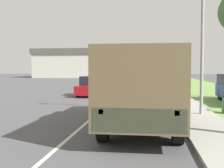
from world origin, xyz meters
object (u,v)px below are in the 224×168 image
object	(u,v)px
car_third_ahead	(124,78)
lamp_post	(197,27)
car_fourth_ahead	(146,76)
car_nearest_ahead	(92,87)
military_truck	(142,85)
car_second_ahead	(144,81)

from	to	relation	value
car_third_ahead	lamp_post	bearing A→B (deg)	-79.90
car_third_ahead	car_fourth_ahead	distance (m)	13.26
car_nearest_ahead	car_fourth_ahead	world-z (taller)	car_nearest_ahead
military_truck	car_fourth_ahead	xyz separation A→B (m)	(-0.28, 49.63, -0.88)
military_truck	car_nearest_ahead	size ratio (longest dim) A/B	1.79
car_fourth_ahead	car_third_ahead	bearing A→B (deg)	-105.13
military_truck	lamp_post	bearing A→B (deg)	47.70
car_third_ahead	lamp_post	size ratio (longest dim) A/B	0.61
car_nearest_ahead	car_second_ahead	world-z (taller)	car_second_ahead
military_truck	car_fourth_ahead	size ratio (longest dim) A/B	1.74
car_second_ahead	lamp_post	distance (m)	20.31
car_fourth_ahead	military_truck	bearing A→B (deg)	-89.67
car_second_ahead	car_third_ahead	bearing A→B (deg)	103.56
military_truck	lamp_post	world-z (taller)	lamp_post
military_truck	lamp_post	xyz separation A→B (m)	(2.35, 2.59, 2.43)
military_truck	car_fourth_ahead	bearing A→B (deg)	90.33
lamp_post	car_nearest_ahead	bearing A→B (deg)	126.11
car_third_ahead	lamp_post	distance (m)	34.93
car_second_ahead	car_nearest_ahead	bearing A→B (deg)	-110.06
military_truck	car_third_ahead	size ratio (longest dim) A/B	1.90
car_second_ahead	car_fourth_ahead	world-z (taller)	car_second_ahead
car_third_ahead	car_fourth_ahead	world-z (taller)	car_third_ahead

